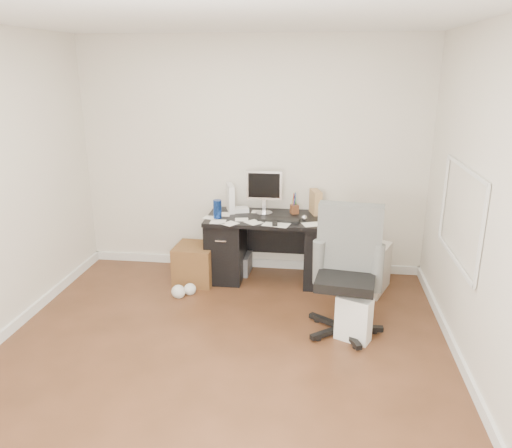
{
  "coord_description": "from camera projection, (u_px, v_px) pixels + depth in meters",
  "views": [
    {
      "loc": [
        0.78,
        -3.64,
        2.37
      ],
      "look_at": [
        0.15,
        1.2,
        0.81
      ],
      "focal_mm": 35.0,
      "sensor_mm": 36.0,
      "label": 1
    }
  ],
  "objects": [
    {
      "name": "keyboard",
      "position": [
        279.0,
        219.0,
        5.42
      ],
      "size": [
        0.46,
        0.19,
        0.03
      ],
      "primitive_type": "cube",
      "rotation": [
        0.0,
        0.0,
        -0.08
      ],
      "color": "black",
      "rests_on": "desk"
    },
    {
      "name": "lcd_monitor",
      "position": [
        264.0,
        192.0,
        5.59
      ],
      "size": [
        0.4,
        0.23,
        0.51
      ],
      "primitive_type": null,
      "rotation": [
        0.0,
        0.0,
        0.0
      ],
      "color": "silver",
      "rests_on": "desk"
    },
    {
      "name": "loose_papers",
      "position": [
        256.0,
        218.0,
        5.53
      ],
      "size": [
        1.1,
        0.6,
        0.0
      ],
      "primitive_type": null,
      "color": "silver",
      "rests_on": "desk"
    },
    {
      "name": "computer_mouse",
      "position": [
        304.0,
        218.0,
        5.41
      ],
      "size": [
        0.08,
        0.08,
        0.06
      ],
      "primitive_type": "sphere",
      "rotation": [
        0.0,
        0.0,
        -0.33
      ],
      "color": "silver",
      "rests_on": "desk"
    },
    {
      "name": "yellow_book",
      "position": [
        330.0,
        219.0,
        5.39
      ],
      "size": [
        0.26,
        0.3,
        0.05
      ],
      "primitive_type": "cube",
      "rotation": [
        0.0,
        0.0,
        0.25
      ],
      "color": "gold",
      "rests_on": "desk"
    },
    {
      "name": "desk",
      "position": [
        274.0,
        246.0,
        5.66
      ],
      "size": [
        1.5,
        0.7,
        0.75
      ],
      "color": "black",
      "rests_on": "ground"
    },
    {
      "name": "magazine_file",
      "position": [
        316.0,
        202.0,
        5.64
      ],
      "size": [
        0.18,
        0.26,
        0.27
      ],
      "primitive_type": "cube",
      "rotation": [
        0.0,
        0.0,
        0.3
      ],
      "color": "#A67850",
      "rests_on": "desk"
    },
    {
      "name": "office_chair",
      "position": [
        346.0,
        273.0,
        4.46
      ],
      "size": [
        0.75,
        0.75,
        1.18
      ],
      "primitive_type": null,
      "rotation": [
        0.0,
        0.0,
        -0.13
      ],
      "color": "#555855",
      "rests_on": "ground"
    },
    {
      "name": "shopping_bag",
      "position": [
        354.0,
        319.0,
        4.44
      ],
      "size": [
        0.37,
        0.33,
        0.41
      ],
      "primitive_type": "cube",
      "rotation": [
        0.0,
        0.0,
        -0.44
      ],
      "color": "white",
      "rests_on": "ground"
    },
    {
      "name": "ground",
      "position": [
        220.0,
        355.0,
        4.26
      ],
      "size": [
        4.0,
        4.0,
        0.0
      ],
      "primitive_type": "plane",
      "color": "#422715",
      "rests_on": "ground"
    },
    {
      "name": "white_binder",
      "position": [
        230.0,
        198.0,
        5.72
      ],
      "size": [
        0.2,
        0.3,
        0.31
      ],
      "primitive_type": "cube",
      "rotation": [
        0.0,
        0.0,
        0.31
      ],
      "color": "white",
      "rests_on": "desk"
    },
    {
      "name": "pc_tower",
      "position": [
        375.0,
        269.0,
        5.41
      ],
      "size": [
        0.39,
        0.55,
        0.5
      ],
      "primitive_type": "cube",
      "rotation": [
        0.0,
        0.0,
        -0.38
      ],
      "color": "#AFA99E",
      "rests_on": "ground"
    },
    {
      "name": "desk_printer",
      "position": [
        234.0,
        263.0,
        5.94
      ],
      "size": [
        0.4,
        0.33,
        0.23
      ],
      "primitive_type": "cube",
      "rotation": [
        0.0,
        0.0,
        -0.04
      ],
      "color": "slate",
      "rests_on": "ground"
    },
    {
      "name": "room_shell",
      "position": [
        221.0,
        163.0,
        3.78
      ],
      "size": [
        4.02,
        4.02,
        2.71
      ],
      "color": "silver",
      "rests_on": "ground"
    },
    {
      "name": "pen_cup",
      "position": [
        295.0,
        203.0,
        5.65
      ],
      "size": [
        0.13,
        0.13,
        0.24
      ],
      "primitive_type": null,
      "rotation": [
        0.0,
        0.0,
        0.42
      ],
      "color": "#582C19",
      "rests_on": "desk"
    },
    {
      "name": "wicker_basket",
      "position": [
        195.0,
        264.0,
        5.65
      ],
      "size": [
        0.46,
        0.46,
        0.43
      ],
      "primitive_type": "cube",
      "rotation": [
        0.0,
        0.0,
        -0.06
      ],
      "color": "#483115",
      "rests_on": "ground"
    },
    {
      "name": "paper_remote",
      "position": [
        277.0,
        223.0,
        5.3
      ],
      "size": [
        0.32,
        0.28,
        0.02
      ],
      "primitive_type": null,
      "rotation": [
        0.0,
        0.0,
        -0.24
      ],
      "color": "silver",
      "rests_on": "desk"
    },
    {
      "name": "travel_mug",
      "position": [
        217.0,
        209.0,
        5.48
      ],
      "size": [
        0.1,
        0.1,
        0.21
      ],
      "primitive_type": "cylinder",
      "rotation": [
        0.0,
        0.0,
        0.11
      ],
      "color": "navy",
      "rests_on": "desk"
    }
  ]
}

